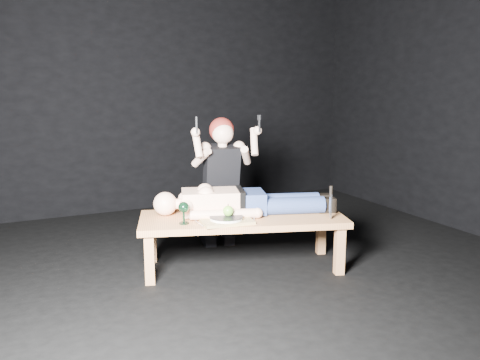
{
  "coord_description": "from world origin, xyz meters",
  "views": [
    {
      "loc": [
        -1.81,
        -3.47,
        1.53
      ],
      "look_at": [
        -0.09,
        0.17,
        0.75
      ],
      "focal_mm": 36.88,
      "sensor_mm": 36.0,
      "label": 1
    }
  ],
  "objects_px": {
    "serving_tray": "(226,221)",
    "lying_man": "(247,198)",
    "table": "(243,242)",
    "goblet": "(184,213)",
    "carving_knife": "(331,203)",
    "kneeling_woman": "(220,181)"
  },
  "relations": [
    {
      "from": "table",
      "to": "goblet",
      "type": "height_order",
      "value": "goblet"
    },
    {
      "from": "serving_tray",
      "to": "carving_knife",
      "type": "bearing_deg",
      "value": -18.95
    },
    {
      "from": "goblet",
      "to": "lying_man",
      "type": "bearing_deg",
      "value": 8.88
    },
    {
      "from": "lying_man",
      "to": "serving_tray",
      "type": "height_order",
      "value": "lying_man"
    },
    {
      "from": "kneeling_woman",
      "to": "lying_man",
      "type": "bearing_deg",
      "value": -77.44
    },
    {
      "from": "goblet",
      "to": "carving_knife",
      "type": "height_order",
      "value": "carving_knife"
    },
    {
      "from": "table",
      "to": "carving_knife",
      "type": "xyz_separation_m",
      "value": [
        0.61,
        -0.38,
        0.36
      ]
    },
    {
      "from": "serving_tray",
      "to": "carving_knife",
      "type": "height_order",
      "value": "carving_knife"
    },
    {
      "from": "goblet",
      "to": "kneeling_woman",
      "type": "bearing_deg",
      "value": 47.23
    },
    {
      "from": "serving_tray",
      "to": "table",
      "type": "bearing_deg",
      "value": 28.89
    },
    {
      "from": "table",
      "to": "carving_knife",
      "type": "distance_m",
      "value": 0.81
    },
    {
      "from": "table",
      "to": "lying_man",
      "type": "relative_size",
      "value": 1.04
    },
    {
      "from": "kneeling_woman",
      "to": "goblet",
      "type": "distance_m",
      "value": 0.84
    },
    {
      "from": "lying_man",
      "to": "kneeling_woman",
      "type": "xyz_separation_m",
      "value": [
        -0.03,
        0.52,
        0.06
      ]
    },
    {
      "from": "table",
      "to": "goblet",
      "type": "xyz_separation_m",
      "value": [
        -0.52,
        -0.01,
        0.31
      ]
    },
    {
      "from": "goblet",
      "to": "carving_knife",
      "type": "distance_m",
      "value": 1.19
    },
    {
      "from": "serving_tray",
      "to": "lying_man",
      "type": "bearing_deg",
      "value": 35.06
    },
    {
      "from": "goblet",
      "to": "serving_tray",
      "type": "bearing_deg",
      "value": -17.13
    },
    {
      "from": "carving_knife",
      "to": "goblet",
      "type": "bearing_deg",
      "value": 179.01
    },
    {
      "from": "kneeling_woman",
      "to": "goblet",
      "type": "xyz_separation_m",
      "value": [
        -0.57,
        -0.61,
        -0.1
      ]
    },
    {
      "from": "carving_knife",
      "to": "lying_man",
      "type": "bearing_deg",
      "value": 156.03
    },
    {
      "from": "table",
      "to": "carving_knife",
      "type": "height_order",
      "value": "carving_knife"
    }
  ]
}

